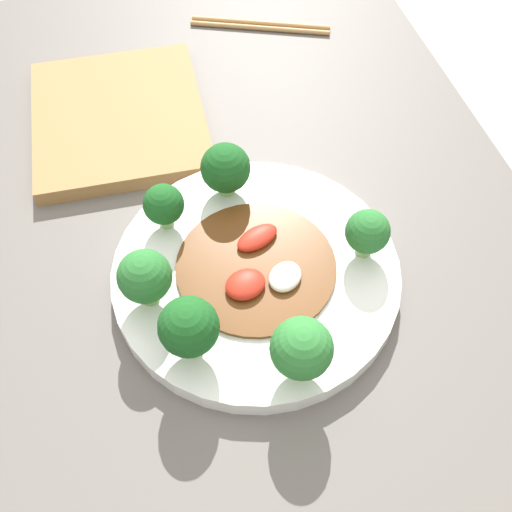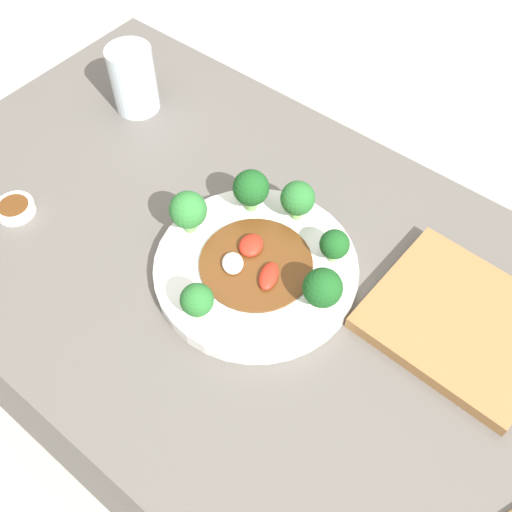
{
  "view_description": "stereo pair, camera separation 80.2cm",
  "coord_description": "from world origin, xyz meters",
  "px_view_note": "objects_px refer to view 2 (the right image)",
  "views": [
    {
      "loc": [
        0.31,
        -0.08,
        1.22
      ],
      "look_at": [
        -0.01,
        0.01,
        0.75
      ],
      "focal_mm": 42.0,
      "sensor_mm": 36.0,
      "label": 1
    },
    {
      "loc": [
        -0.31,
        0.38,
        1.41
      ],
      "look_at": [
        -0.01,
        0.01,
        0.75
      ],
      "focal_mm": 42.0,
      "sensor_mm": 36.0,
      "label": 2
    }
  ],
  "objects_px": {
    "broccoli_south": "(299,200)",
    "broccoli_east": "(188,210)",
    "plate": "(256,269)",
    "cutting_board": "(461,321)",
    "sauce_dish": "(15,208)",
    "stirfry_center": "(254,262)",
    "broccoli_west": "(321,289)",
    "broccoli_north": "(194,298)",
    "broccoli_southwest": "(334,245)",
    "drinking_glass": "(133,79)",
    "broccoli_southeast": "(251,189)"
  },
  "relations": [
    {
      "from": "broccoli_southeast",
      "to": "drinking_glass",
      "type": "height_order",
      "value": "drinking_glass"
    },
    {
      "from": "broccoli_south",
      "to": "broccoli_east",
      "type": "bearing_deg",
      "value": 46.86
    },
    {
      "from": "broccoli_southeast",
      "to": "drinking_glass",
      "type": "bearing_deg",
      "value": -12.87
    },
    {
      "from": "broccoli_west",
      "to": "broccoli_east",
      "type": "bearing_deg",
      "value": 3.14
    },
    {
      "from": "stirfry_center",
      "to": "drinking_glass",
      "type": "xyz_separation_m",
      "value": [
        0.39,
        -0.15,
        0.03
      ]
    },
    {
      "from": "plate",
      "to": "broccoli_west",
      "type": "relative_size",
      "value": 4.64
    },
    {
      "from": "drinking_glass",
      "to": "sauce_dish",
      "type": "distance_m",
      "value": 0.3
    },
    {
      "from": "broccoli_southeast",
      "to": "broccoli_north",
      "type": "distance_m",
      "value": 0.2
    },
    {
      "from": "stirfry_center",
      "to": "broccoli_west",
      "type": "bearing_deg",
      "value": -178.09
    },
    {
      "from": "broccoli_east",
      "to": "stirfry_center",
      "type": "relative_size",
      "value": 0.43
    },
    {
      "from": "broccoli_west",
      "to": "sauce_dish",
      "type": "bearing_deg",
      "value": 17.25
    },
    {
      "from": "broccoli_west",
      "to": "broccoli_southwest",
      "type": "distance_m",
      "value": 0.08
    },
    {
      "from": "broccoli_southwest",
      "to": "broccoli_southeast",
      "type": "bearing_deg",
      "value": -0.76
    },
    {
      "from": "broccoli_east",
      "to": "plate",
      "type": "bearing_deg",
      "value": -175.38
    },
    {
      "from": "broccoli_southeast",
      "to": "broccoli_east",
      "type": "bearing_deg",
      "value": 63.66
    },
    {
      "from": "plate",
      "to": "broccoli_southwest",
      "type": "relative_size",
      "value": 5.46
    },
    {
      "from": "plate",
      "to": "broccoli_north",
      "type": "distance_m",
      "value": 0.12
    },
    {
      "from": "broccoli_southwest",
      "to": "cutting_board",
      "type": "bearing_deg",
      "value": -171.25
    },
    {
      "from": "broccoli_west",
      "to": "broccoli_southeast",
      "type": "relative_size",
      "value": 0.9
    },
    {
      "from": "plate",
      "to": "drinking_glass",
      "type": "height_order",
      "value": "drinking_glass"
    },
    {
      "from": "broccoli_south",
      "to": "stirfry_center",
      "type": "bearing_deg",
      "value": 92.18
    },
    {
      "from": "broccoli_south",
      "to": "broccoli_west",
      "type": "bearing_deg",
      "value": 137.14
    },
    {
      "from": "plate",
      "to": "broccoli_southwest",
      "type": "xyz_separation_m",
      "value": [
        -0.08,
        -0.08,
        0.04
      ]
    },
    {
      "from": "broccoli_southwest",
      "to": "drinking_glass",
      "type": "distance_m",
      "value": 0.47
    },
    {
      "from": "plate",
      "to": "stirfry_center",
      "type": "xyz_separation_m",
      "value": [
        0.0,
        0.0,
        0.02
      ]
    },
    {
      "from": "cutting_board",
      "to": "broccoli_north",
      "type": "bearing_deg",
      "value": 37.52
    },
    {
      "from": "broccoli_west",
      "to": "broccoli_north",
      "type": "distance_m",
      "value": 0.16
    },
    {
      "from": "plate",
      "to": "cutting_board",
      "type": "xyz_separation_m",
      "value": [
        -0.27,
        -0.11,
        -0.0
      ]
    },
    {
      "from": "broccoli_south",
      "to": "sauce_dish",
      "type": "bearing_deg",
      "value": 35.11
    },
    {
      "from": "sauce_dish",
      "to": "cutting_board",
      "type": "xyz_separation_m",
      "value": [
        -0.63,
        -0.25,
        0.0
      ]
    },
    {
      "from": "broccoli_southeast",
      "to": "cutting_board",
      "type": "xyz_separation_m",
      "value": [
        -0.34,
        -0.03,
        -0.05
      ]
    },
    {
      "from": "broccoli_south",
      "to": "broccoli_southeast",
      "type": "relative_size",
      "value": 0.93
    },
    {
      "from": "broccoli_west",
      "to": "broccoli_southwest",
      "type": "height_order",
      "value": "broccoli_west"
    },
    {
      "from": "drinking_glass",
      "to": "plate",
      "type": "bearing_deg",
      "value": 158.86
    },
    {
      "from": "broccoli_north",
      "to": "stirfry_center",
      "type": "height_order",
      "value": "broccoli_north"
    },
    {
      "from": "stirfry_center",
      "to": "cutting_board",
      "type": "height_order",
      "value": "stirfry_center"
    },
    {
      "from": "broccoli_west",
      "to": "broccoli_south",
      "type": "distance_m",
      "value": 0.15
    },
    {
      "from": "broccoli_east",
      "to": "broccoli_south",
      "type": "bearing_deg",
      "value": -133.14
    },
    {
      "from": "broccoli_southeast",
      "to": "broccoli_west",
      "type": "bearing_deg",
      "value": 157.08
    },
    {
      "from": "broccoli_east",
      "to": "broccoli_southeast",
      "type": "distance_m",
      "value": 0.1
    },
    {
      "from": "plate",
      "to": "broccoli_north",
      "type": "relative_size",
      "value": 5.11
    },
    {
      "from": "broccoli_west",
      "to": "broccoli_southwest",
      "type": "xyz_separation_m",
      "value": [
        0.03,
        -0.07,
        -0.0
      ]
    },
    {
      "from": "broccoli_southwest",
      "to": "cutting_board",
      "type": "distance_m",
      "value": 0.2
    },
    {
      "from": "plate",
      "to": "broccoli_east",
      "type": "distance_m",
      "value": 0.13
    },
    {
      "from": "broccoli_southwest",
      "to": "sauce_dish",
      "type": "bearing_deg",
      "value": 26.51
    },
    {
      "from": "broccoli_southwest",
      "to": "stirfry_center",
      "type": "distance_m",
      "value": 0.11
    },
    {
      "from": "broccoli_west",
      "to": "stirfry_center",
      "type": "relative_size",
      "value": 0.39
    },
    {
      "from": "broccoli_southeast",
      "to": "sauce_dish",
      "type": "bearing_deg",
      "value": 37.35
    },
    {
      "from": "broccoli_southeast",
      "to": "stirfry_center",
      "type": "distance_m",
      "value": 0.11
    },
    {
      "from": "broccoli_southeast",
      "to": "broccoli_south",
      "type": "bearing_deg",
      "value": -156.26
    }
  ]
}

